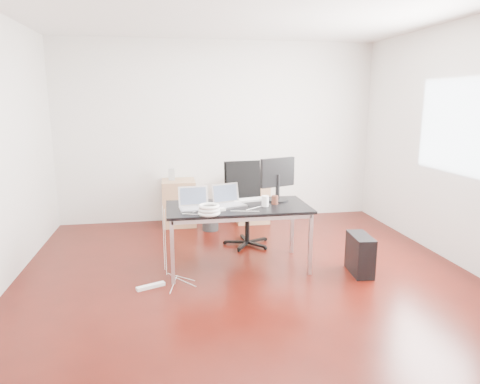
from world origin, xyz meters
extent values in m
plane|color=#340A05|center=(0.00, 0.00, 0.00)|extent=(5.00, 5.00, 0.00)
plane|color=silver|center=(0.00, 0.00, 2.80)|extent=(5.00, 5.00, 0.00)
plane|color=silver|center=(0.00, 2.50, 1.40)|extent=(5.00, 0.00, 5.00)
plane|color=silver|center=(0.00, -2.50, 1.40)|extent=(5.00, 0.00, 5.00)
plane|color=silver|center=(2.50, 0.00, 1.40)|extent=(0.00, 5.00, 5.00)
plane|color=white|center=(2.48, 0.20, 1.60)|extent=(0.00, 1.50, 1.50)
cube|color=black|center=(-0.06, 0.37, 0.71)|extent=(1.60, 0.80, 0.03)
cube|color=silver|center=(-0.81, 0.02, 0.35)|extent=(0.04, 0.04, 0.70)
cube|color=silver|center=(-0.81, 0.72, 0.35)|extent=(0.04, 0.04, 0.70)
cube|color=silver|center=(0.69, 0.02, 0.35)|extent=(0.04, 0.04, 0.70)
cube|color=silver|center=(0.69, 0.72, 0.35)|extent=(0.04, 0.04, 0.70)
cylinder|color=black|center=(0.19, 1.10, 0.23)|extent=(0.06, 0.06, 0.47)
cube|color=black|center=(0.19, 1.10, 0.50)|extent=(0.52, 0.50, 0.06)
cube|color=black|center=(0.17, 1.32, 0.81)|extent=(0.47, 0.13, 0.55)
cube|color=#A97C54|center=(-0.67, 2.23, 0.35)|extent=(0.50, 0.50, 0.70)
cube|color=#A97C54|center=(0.47, 2.23, 0.35)|extent=(0.50, 0.50, 0.70)
cube|color=black|center=(1.26, -0.04, 0.22)|extent=(0.24, 0.47, 0.44)
cylinder|color=black|center=(-0.22, 1.85, 0.14)|extent=(0.32, 0.32, 0.28)
cube|color=white|center=(-1.04, -0.05, 0.02)|extent=(0.30, 0.17, 0.04)
cube|color=silver|center=(-0.54, 0.29, 0.74)|extent=(0.35, 0.25, 0.01)
cube|color=silver|center=(-0.55, 0.40, 0.85)|extent=(0.33, 0.07, 0.22)
cube|color=#475166|center=(-0.55, 0.40, 0.85)|extent=(0.29, 0.06, 0.18)
cube|color=silver|center=(-0.14, 0.38, 0.74)|extent=(0.39, 0.32, 0.01)
cube|color=silver|center=(-0.18, 0.49, 0.85)|extent=(0.33, 0.15, 0.22)
cube|color=#475166|center=(-0.18, 0.49, 0.85)|extent=(0.29, 0.13, 0.18)
cylinder|color=black|center=(0.45, 0.53, 0.74)|extent=(0.26, 0.26, 0.02)
cylinder|color=black|center=(0.45, 0.53, 0.90)|extent=(0.05, 0.05, 0.30)
cube|color=black|center=(0.45, 0.55, 1.07)|extent=(0.44, 0.20, 0.34)
cube|color=#475166|center=(0.45, 0.58, 1.07)|extent=(0.37, 0.14, 0.29)
cube|color=white|center=(0.13, 0.60, 0.74)|extent=(0.46, 0.23, 0.02)
cylinder|color=white|center=(0.24, 0.30, 0.79)|extent=(0.10, 0.10, 0.12)
cylinder|color=#4F261B|center=(0.38, 0.38, 0.78)|extent=(0.10, 0.10, 0.10)
torus|color=white|center=(-0.41, 0.05, 0.75)|extent=(0.24, 0.24, 0.04)
torus|color=white|center=(-0.41, 0.05, 0.78)|extent=(0.23, 0.23, 0.04)
torus|color=white|center=(-0.41, 0.05, 0.82)|extent=(0.22, 0.22, 0.04)
cube|color=white|center=(-0.26, 0.20, 0.74)|extent=(0.08, 0.08, 0.03)
cube|color=#9E9E9E|center=(-0.76, 2.26, 0.79)|extent=(0.10, 0.09, 0.18)
cube|color=black|center=(0.45, 2.25, 0.74)|extent=(0.30, 0.25, 0.09)
camera|label=1|loc=(-0.83, -4.25, 1.90)|focal=32.00mm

